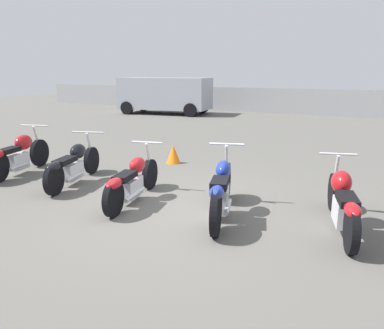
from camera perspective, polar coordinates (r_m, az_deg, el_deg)
The scene contains 9 objects.
ground_plane at distance 6.23m, azimuth -2.30°, elevation -6.84°, with size 60.00×60.00×0.00m, color #5B5954.
fence_back at distance 21.12m, azimuth 20.26°, elevation 8.84°, with size 40.00×0.04×1.38m.
motorcycle_slot_0 at distance 9.10m, azimuth -24.90°, elevation 1.39°, with size 0.88×2.06×1.01m.
motorcycle_slot_1 at distance 7.88m, azimuth -17.67°, elevation -0.00°, with size 0.95×2.10×0.96m.
motorcycle_slot_2 at distance 6.53m, azimuth -9.11°, elevation -2.47°, with size 0.75×2.08×0.95m.
motorcycle_slot_3 at distance 5.79m, azimuth 4.54°, elevation -3.94°, with size 0.86×2.10×1.05m.
motorcycle_slot_4 at distance 5.73m, azimuth 21.98°, elevation -5.30°, with size 0.81×2.12×0.97m.
parked_van at distance 20.92m, azimuth -4.13°, elevation 10.71°, with size 5.13×2.85×1.95m.
traffic_cone_near at distance 9.33m, azimuth -2.85°, elevation 1.61°, with size 0.36×0.36×0.46m.
Camera 1 is at (2.97, -5.02, 2.19)m, focal length 35.00 mm.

